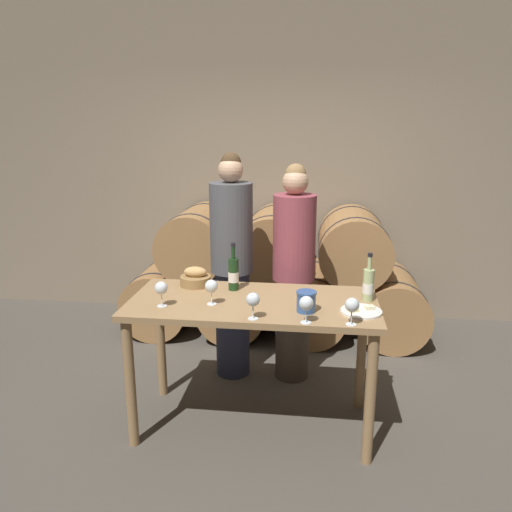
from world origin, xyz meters
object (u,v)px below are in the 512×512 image
(person_right, at_px, (293,273))
(wine_glass_center, at_px, (253,300))
(wine_glass_far_left, at_px, (161,289))
(wine_glass_left, at_px, (211,287))
(person_left, at_px, (232,266))
(blue_crock, at_px, (306,301))
(wine_bottle_red, at_px, (233,274))
(wine_bottle_white, at_px, (368,285))
(tasting_table, at_px, (253,319))
(wine_glass_far_right, at_px, (352,305))
(cheese_plate, at_px, (361,311))
(bread_basket, at_px, (196,278))
(wine_glass_right, at_px, (306,304))

(person_right, height_order, wine_glass_center, person_right)
(wine_glass_far_left, xyz_separation_m, wine_glass_left, (0.29, 0.07, 0.00))
(person_left, relative_size, wine_glass_center, 11.16)
(person_right, relative_size, blue_crock, 13.39)
(wine_bottle_red, xyz_separation_m, wine_glass_center, (0.19, -0.50, 0.00))
(wine_bottle_white, bearing_deg, tasting_table, -173.57)
(person_left, bearing_deg, wine_glass_center, -73.73)
(tasting_table, bearing_deg, wine_bottle_white, 6.43)
(wine_bottle_white, xyz_separation_m, wine_glass_far_right, (-0.12, -0.40, 0.01))
(blue_crock, bearing_deg, wine_bottle_white, 31.43)
(person_right, height_order, blue_crock, person_right)
(person_left, bearing_deg, person_right, 0.01)
(cheese_plate, height_order, wine_glass_center, wine_glass_center)
(tasting_table, height_order, blue_crock, blue_crock)
(bread_basket, distance_m, wine_glass_right, 0.96)
(wine_bottle_red, distance_m, blue_crock, 0.60)
(wine_bottle_white, bearing_deg, wine_glass_center, -150.37)
(tasting_table, xyz_separation_m, person_left, (-0.25, 0.70, 0.14))
(cheese_plate, bearing_deg, blue_crock, -175.85)
(wine_bottle_red, distance_m, wine_glass_center, 0.53)
(wine_bottle_red, bearing_deg, wine_glass_center, -68.59)
(blue_crock, relative_size, wine_glass_far_right, 0.80)
(tasting_table, bearing_deg, wine_glass_right, -43.90)
(blue_crock, height_order, cheese_plate, blue_crock)
(wine_glass_far_left, xyz_separation_m, wine_glass_center, (0.57, -0.13, 0.00))
(person_right, height_order, wine_bottle_red, person_right)
(wine_glass_center, bearing_deg, tasting_table, 97.16)
(wine_bottle_red, height_order, wine_bottle_white, wine_bottle_red)
(tasting_table, relative_size, person_right, 0.93)
(person_left, relative_size, blue_crock, 14.00)
(person_right, xyz_separation_m, wine_glass_left, (-0.46, -0.80, 0.14))
(bread_basket, relative_size, wine_glass_far_right, 1.33)
(blue_crock, xyz_separation_m, wine_glass_right, (0.00, -0.17, 0.05))
(person_right, distance_m, blue_crock, 0.86)
(cheese_plate, bearing_deg, wine_glass_far_right, -109.92)
(wine_bottle_white, distance_m, blue_crock, 0.44)
(wine_glass_far_left, bearing_deg, tasting_table, 17.56)
(person_left, bearing_deg, wine_glass_far_right, -50.50)
(person_left, bearing_deg, wine_bottle_red, -79.04)
(person_right, distance_m, wine_glass_left, 0.93)
(wine_glass_center, bearing_deg, blue_crock, 27.24)
(person_left, bearing_deg, tasting_table, -70.01)
(blue_crock, distance_m, wine_glass_center, 0.34)
(tasting_table, relative_size, wine_glass_far_left, 9.90)
(wine_glass_left, distance_m, wine_glass_far_right, 0.86)
(wine_bottle_red, bearing_deg, blue_crock, -34.99)
(person_left, bearing_deg, wine_glass_left, -89.25)
(blue_crock, bearing_deg, person_right, 97.71)
(bread_basket, bearing_deg, wine_glass_far_left, -104.31)
(blue_crock, distance_m, wine_glass_far_right, 0.31)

